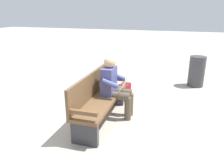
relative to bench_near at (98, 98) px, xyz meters
The scene contains 5 objects.
ground_plane 0.46m from the bench_near, 91.97° to the left, with size 40.00×40.00×0.00m, color #A89E8E.
bench_near is the anchor object (origin of this frame).
person_seated 0.41m from the bench_near, 142.72° to the left, with size 0.58×0.58×1.18m.
backpack 1.22m from the bench_near, behind, with size 0.36×0.27×0.36m.
trash_bin 3.23m from the bench_near, 146.64° to the left, with size 0.42×0.42×0.82m, color #38383D.
Camera 1 is at (3.40, 1.34, 1.96)m, focal length 34.84 mm.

